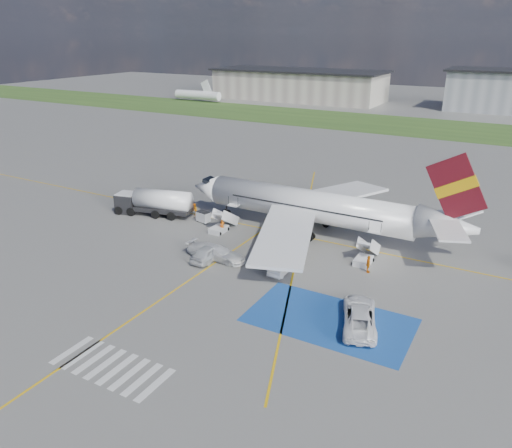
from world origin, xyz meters
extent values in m
plane|color=#60605E|center=(0.00, 0.00, 0.00)|extent=(400.00, 400.00, 0.00)
cube|color=#2D4C1E|center=(0.00, 95.00, 0.01)|extent=(400.00, 30.00, 0.01)
cube|color=gold|center=(0.00, 12.00, 0.01)|extent=(120.00, 0.20, 0.01)
cube|color=gold|center=(-5.00, -10.00, 0.01)|extent=(0.20, 60.00, 0.01)
cube|color=gold|center=(0.00, 12.00, 0.01)|extent=(20.71, 56.45, 0.01)
cube|color=#194798|center=(10.00, -4.00, 0.01)|extent=(14.00, 8.00, 0.01)
cube|color=silver|center=(-6.00, -18.00, 0.01)|extent=(0.60, 4.00, 0.01)
cube|color=silver|center=(-4.80, -18.00, 0.01)|extent=(0.60, 4.00, 0.01)
cube|color=silver|center=(-3.60, -18.00, 0.01)|extent=(0.60, 4.00, 0.01)
cube|color=silver|center=(-2.40, -18.00, 0.01)|extent=(0.60, 4.00, 0.01)
cube|color=silver|center=(-1.20, -18.00, 0.01)|extent=(0.60, 4.00, 0.01)
cube|color=silver|center=(0.00, -18.00, 0.01)|extent=(0.60, 4.00, 0.01)
cube|color=silver|center=(1.20, -18.00, 0.01)|extent=(0.60, 4.00, 0.01)
cube|color=silver|center=(2.40, -18.00, 0.01)|extent=(0.60, 4.00, 0.01)
cube|color=gray|center=(-55.00, 130.00, 5.00)|extent=(60.00, 22.00, 10.00)
cylinder|color=white|center=(0.00, 14.00, 3.40)|extent=(26.00, 3.90, 3.90)
cone|color=white|center=(-15.00, 14.00, 3.40)|extent=(4.00, 3.90, 3.90)
cube|color=black|center=(-14.40, 14.00, 4.45)|extent=(1.67, 1.90, 0.82)
cone|color=white|center=(16.20, 14.00, 3.80)|extent=(6.50, 3.90, 3.90)
cube|color=white|center=(1.00, 5.50, 2.80)|extent=(9.86, 15.95, 1.40)
cube|color=white|center=(1.00, 22.50, 2.80)|extent=(9.86, 15.95, 1.40)
cylinder|color=#38383A|center=(0.00, 8.40, 1.40)|extent=(3.40, 2.10, 2.10)
cylinder|color=#38383A|center=(0.00, 19.60, 1.40)|extent=(3.40, 2.10, 2.10)
cube|color=#520E16|center=(16.50, 14.00, 8.20)|extent=(6.62, 0.30, 7.45)
cube|color=#D39C0B|center=(16.50, 14.00, 8.20)|extent=(4.36, 0.40, 3.08)
cube|color=white|center=(16.80, 10.80, 4.50)|extent=(4.73, 5.95, 0.49)
cube|color=white|center=(16.80, 17.20, 4.50)|extent=(4.73, 5.95, 0.49)
cube|color=black|center=(0.00, 12.04, 3.75)|extent=(19.50, 0.04, 0.18)
cube|color=black|center=(0.00, 15.96, 3.75)|extent=(19.50, 0.04, 0.18)
cube|color=white|center=(-9.50, 9.85, 1.45)|extent=(1.40, 3.73, 2.32)
cube|color=white|center=(-9.50, 11.75, 2.50)|extent=(1.40, 1.00, 0.12)
cylinder|color=black|center=(-10.20, 11.75, 3.05)|extent=(0.06, 0.06, 1.10)
cylinder|color=black|center=(-8.80, 11.75, 3.05)|extent=(0.06, 0.06, 1.10)
cube|color=white|center=(-9.50, 8.25, 0.35)|extent=(1.60, 2.40, 0.70)
cube|color=white|center=(9.00, 9.85, 1.45)|extent=(1.40, 3.73, 2.32)
cube|color=white|center=(9.00, 11.75, 2.50)|extent=(1.40, 1.00, 0.12)
cylinder|color=black|center=(8.30, 11.75, 3.05)|extent=(0.06, 0.06, 1.10)
cylinder|color=black|center=(9.70, 11.75, 3.05)|extent=(0.06, 0.06, 1.10)
cube|color=white|center=(9.00, 8.25, 0.35)|extent=(1.60, 2.40, 0.70)
cube|color=black|center=(-24.46, 8.31, 1.32)|extent=(3.16, 3.16, 2.63)
cylinder|color=white|center=(-19.23, 9.54, 2.29)|extent=(8.18, 4.33, 2.63)
cube|color=black|center=(-19.23, 9.54, 0.97)|extent=(8.18, 4.33, 0.57)
cube|color=white|center=(-13.17, 10.17, 0.75)|extent=(1.95, 1.41, 1.24)
cube|color=black|center=(-13.17, 10.17, 1.42)|extent=(1.85, 1.30, 0.11)
imported|color=#B7B9BF|center=(-6.01, 0.99, 0.84)|extent=(2.01, 4.95, 1.69)
imported|color=#B6B9BE|center=(2.31, 2.15, 0.68)|extent=(1.53, 4.17, 1.36)
imported|color=white|center=(12.41, -3.35, 1.10)|extent=(4.47, 6.41, 2.19)
imported|color=silver|center=(-5.46, 1.60, 1.03)|extent=(5.32, 2.25, 2.07)
imported|color=orange|center=(-9.02, 8.32, 0.89)|extent=(0.69, 0.48, 1.78)
imported|color=orange|center=(-15.62, 11.66, 0.86)|extent=(0.95, 1.04, 1.72)
imported|color=orange|center=(10.06, 6.54, 0.94)|extent=(0.80, 1.19, 1.87)
camera|label=1|loc=(22.69, -39.53, 23.35)|focal=35.00mm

